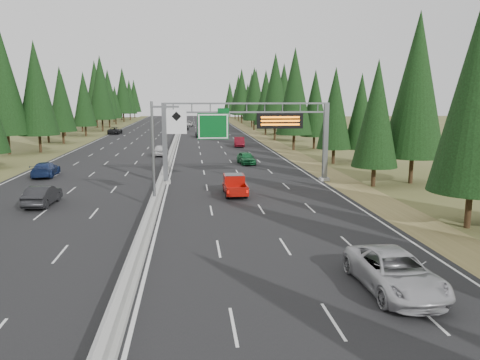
# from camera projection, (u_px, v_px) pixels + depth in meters

# --- Properties ---
(road) EXTENTS (32.00, 260.00, 0.08)m
(road) POSITION_uv_depth(u_px,v_px,m) (176.00, 142.00, 89.65)
(road) COLOR black
(road) RESTS_ON ground
(shoulder_right) EXTENTS (3.60, 260.00, 0.06)m
(shoulder_right) POSITION_uv_depth(u_px,v_px,m) (267.00, 141.00, 91.51)
(shoulder_right) COLOR olive
(shoulder_right) RESTS_ON ground
(shoulder_left) EXTENTS (3.60, 260.00, 0.06)m
(shoulder_left) POSITION_uv_depth(u_px,v_px,m) (80.00, 143.00, 87.80)
(shoulder_left) COLOR #515527
(shoulder_left) RESTS_ON ground
(median_barrier) EXTENTS (0.70, 260.00, 0.85)m
(median_barrier) POSITION_uv_depth(u_px,v_px,m) (176.00, 140.00, 89.59)
(median_barrier) COLOR #979792
(median_barrier) RESTS_ON road
(sign_gantry) EXTENTS (16.75, 0.98, 7.80)m
(sign_gantry) POSITION_uv_depth(u_px,v_px,m) (253.00, 130.00, 45.49)
(sign_gantry) COLOR slate
(sign_gantry) RESTS_ON road
(hov_sign_pole) EXTENTS (2.80, 0.50, 8.00)m
(hov_sign_pole) POSITION_uv_depth(u_px,v_px,m) (161.00, 147.00, 35.01)
(hov_sign_pole) COLOR slate
(hov_sign_pole) RESTS_ON road
(tree_row_right) EXTENTS (11.25, 241.85, 17.71)m
(tree_row_right) POSITION_uv_depth(u_px,v_px,m) (293.00, 95.00, 86.04)
(tree_row_right) COLOR black
(tree_row_right) RESTS_ON ground
(tree_row_left) EXTENTS (11.79, 240.21, 18.73)m
(tree_row_left) POSITION_uv_depth(u_px,v_px,m) (50.00, 93.00, 82.49)
(tree_row_left) COLOR black
(tree_row_left) RESTS_ON ground
(silver_minivan) EXTENTS (2.95, 6.12, 1.68)m
(silver_minivan) POSITION_uv_depth(u_px,v_px,m) (395.00, 272.00, 20.18)
(silver_minivan) COLOR #ADACB1
(silver_minivan) RESTS_ON road
(red_pickup) EXTENTS (1.82, 5.10, 1.66)m
(red_pickup) POSITION_uv_depth(u_px,v_px,m) (234.00, 183.00, 40.56)
(red_pickup) COLOR black
(red_pickup) RESTS_ON road
(car_ahead_green) EXTENTS (2.27, 4.69, 1.54)m
(car_ahead_green) POSITION_uv_depth(u_px,v_px,m) (246.00, 158.00, 59.00)
(car_ahead_green) COLOR #166432
(car_ahead_green) RESTS_ON road
(car_ahead_dkred) EXTENTS (2.10, 5.04, 1.62)m
(car_ahead_dkred) POSITION_uv_depth(u_px,v_px,m) (239.00, 142.00, 80.01)
(car_ahead_dkred) COLOR #5E0D17
(car_ahead_dkred) RESTS_ON road
(car_ahead_dkgrey) EXTENTS (2.46, 5.58, 1.59)m
(car_ahead_dkgrey) POSITION_uv_depth(u_px,v_px,m) (201.00, 133.00, 98.96)
(car_ahead_dkgrey) COLOR black
(car_ahead_dkgrey) RESTS_ON road
(car_ahead_white) EXTENTS (3.22, 6.01, 1.60)m
(car_ahead_white) POSITION_uv_depth(u_px,v_px,m) (188.00, 124.00, 136.48)
(car_ahead_white) COLOR silver
(car_ahead_white) RESTS_ON road
(car_ahead_far) EXTENTS (1.98, 4.15, 1.37)m
(car_ahead_far) POSITION_uv_depth(u_px,v_px,m) (185.00, 128.00, 119.85)
(car_ahead_far) COLOR black
(car_ahead_far) RESTS_ON road
(car_onc_near) EXTENTS (1.82, 4.80, 1.56)m
(car_onc_near) POSITION_uv_depth(u_px,v_px,m) (42.00, 195.00, 36.28)
(car_onc_near) COLOR black
(car_onc_near) RESTS_ON road
(car_onc_blue) EXTENTS (2.46, 5.44, 1.55)m
(car_onc_blue) POSITION_uv_depth(u_px,v_px,m) (46.00, 169.00, 49.61)
(car_onc_blue) COLOR navy
(car_onc_blue) RESTS_ON road
(car_onc_white) EXTENTS (2.13, 4.76, 1.59)m
(car_onc_white) POSITION_uv_depth(u_px,v_px,m) (161.00, 150.00, 67.56)
(car_onc_white) COLOR silver
(car_onc_white) RESTS_ON road
(car_onc_far) EXTENTS (2.88, 5.74, 1.56)m
(car_onc_far) POSITION_uv_depth(u_px,v_px,m) (115.00, 131.00, 108.00)
(car_onc_far) COLOR black
(car_onc_far) RESTS_ON road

